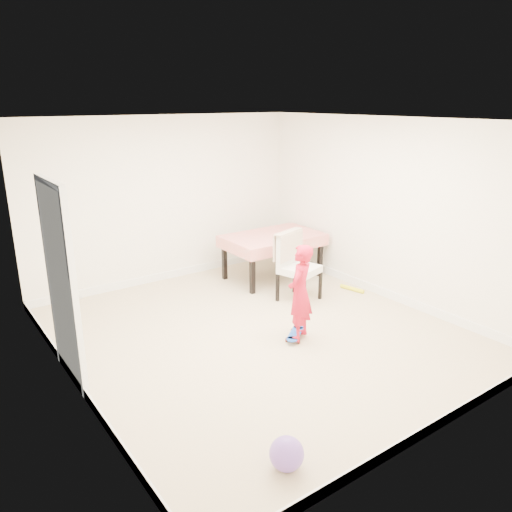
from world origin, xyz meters
TOP-DOWN VIEW (x-y plane):
  - ground at (0.00, 0.00)m, footprint 5.00×5.00m
  - ceiling at (0.00, 0.00)m, footprint 4.50×5.00m
  - wall_back at (0.00, 2.48)m, footprint 4.50×0.04m
  - wall_front at (0.00, -2.48)m, footprint 4.50×0.04m
  - wall_left at (-2.23, 0.00)m, footprint 0.04×5.00m
  - wall_right at (2.23, 0.00)m, footprint 0.04×5.00m
  - door at (-2.22, 0.30)m, footprint 0.11×0.94m
  - baseboard_back at (0.00, 2.49)m, footprint 4.50×0.02m
  - baseboard_front at (0.00, -2.49)m, footprint 4.50×0.02m
  - baseboard_left at (-2.24, 0.00)m, footprint 0.02×5.00m
  - baseboard_right at (2.24, 0.00)m, footprint 0.02×5.00m
  - dining_table at (1.39, 1.54)m, footprint 1.56×0.98m
  - dining_chair at (1.11, 0.54)m, footprint 0.71×0.77m
  - skateboard at (0.29, -0.37)m, footprint 0.50×0.43m
  - child at (0.28, -0.44)m, footprint 0.51×0.46m
  - balloon at (-1.24, -2.09)m, footprint 0.28×0.28m
  - foam_toy at (2.02, 0.34)m, footprint 0.15×0.40m

SIDE VIEW (x-z plane):
  - ground at x=0.00m, z-range 0.00..0.00m
  - foam_toy at x=2.02m, z-range 0.00..0.06m
  - skateboard at x=0.29m, z-range 0.00..0.07m
  - baseboard_back at x=0.00m, z-range 0.00..0.12m
  - baseboard_front at x=0.00m, z-range 0.00..0.12m
  - baseboard_left at x=-2.24m, z-range 0.00..0.12m
  - baseboard_right at x=2.24m, z-range 0.00..0.12m
  - balloon at x=-1.24m, z-range 0.00..0.28m
  - dining_table at x=1.39m, z-range 0.00..0.73m
  - dining_chair at x=1.11m, z-range 0.00..1.01m
  - child at x=0.28m, z-range 0.00..1.18m
  - door at x=-2.22m, z-range -0.03..2.08m
  - wall_back at x=0.00m, z-range 0.00..2.60m
  - wall_front at x=0.00m, z-range 0.00..2.60m
  - wall_left at x=-2.23m, z-range 0.00..2.60m
  - wall_right at x=2.23m, z-range 0.00..2.60m
  - ceiling at x=0.00m, z-range 2.56..2.60m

